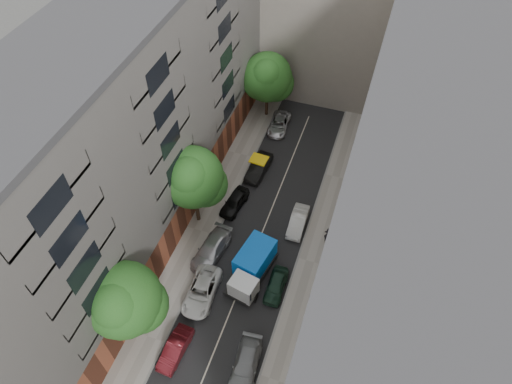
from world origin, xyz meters
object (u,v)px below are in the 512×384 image
at_px(car_left_5, 259,167).
at_px(car_right_1, 246,365).
at_px(car_left_1, 175,349).
at_px(tree_near, 125,302).
at_px(tree_mid, 193,180).
at_px(car_left_6, 279,124).
at_px(tarp_truck, 252,266).
at_px(lamp_post, 140,298).
at_px(car_right_3, 298,221).
at_px(pedestrian, 328,235).
at_px(car_right_2, 276,285).
at_px(car_left_3, 211,250).
at_px(car_left_4, 234,202).
at_px(car_left_2, 202,291).
at_px(tree_far, 268,79).

distance_m(car_left_5, car_right_1, 20.71).
relative_size(car_left_1, tree_near, 0.46).
bearing_deg(tree_mid, car_left_6, 77.52).
bearing_deg(tarp_truck, car_right_1, -63.12).
height_order(car_left_6, lamp_post, lamp_post).
xyz_separation_m(tarp_truck, car_right_3, (2.37, 6.58, -0.80)).
bearing_deg(car_left_1, pedestrian, 61.52).
relative_size(car_right_2, tree_near, 0.44).
relative_size(car_left_3, car_right_1, 1.13).
height_order(car_left_1, car_left_6, car_left_1).
relative_size(car_left_4, tree_near, 0.48).
distance_m(car_left_1, lamp_post, 5.06).
bearing_deg(lamp_post, tarp_truck, 47.52).
bearing_deg(car_left_2, car_left_3, 97.69).
xyz_separation_m(tarp_truck, tree_near, (-6.75, -8.13, 4.22)).
distance_m(car_left_2, pedestrian, 12.49).
relative_size(car_left_1, pedestrian, 2.11).
bearing_deg(tree_near, car_left_5, 80.61).
bearing_deg(car_left_6, lamp_post, -99.76).
height_order(car_left_1, tree_near, tree_near).
height_order(tarp_truck, tree_mid, tree_mid).
bearing_deg(car_left_5, car_left_6, 94.52).
xyz_separation_m(car_left_1, car_left_5, (0.00, 20.54, 0.10)).
distance_m(tarp_truck, car_left_4, 8.12).
relative_size(car_left_6, car_right_3, 1.12).
height_order(car_left_3, car_right_1, car_left_3).
relative_size(car_right_1, tree_mid, 0.52).
relative_size(car_right_2, car_right_3, 0.92).
xyz_separation_m(car_left_5, tree_near, (-3.35, -20.25, 4.95)).
xyz_separation_m(car_left_6, tree_far, (-2.04, 1.73, 4.60)).
xyz_separation_m(car_left_2, car_left_4, (-0.80, 10.09, -0.01)).
distance_m(tarp_truck, car_left_2, 4.73).
bearing_deg(tarp_truck, car_left_2, -125.62).
xyz_separation_m(car_left_6, tree_near, (-3.35, -27.71, 5.05)).
bearing_deg(pedestrian, car_left_2, 55.50).
bearing_deg(car_right_1, car_left_6, 96.49).
bearing_deg(tree_far, car_left_5, -77.50).
height_order(car_left_2, car_right_1, car_left_2).
xyz_separation_m(car_right_1, car_right_2, (0.19, 7.20, -0.02)).
bearing_deg(pedestrian, tree_near, 59.02).
distance_m(car_right_1, car_right_3, 14.40).
distance_m(car_left_6, pedestrian, 16.51).
relative_size(car_left_3, tree_near, 0.61).
distance_m(car_left_3, pedestrian, 10.73).
height_order(car_left_1, car_left_2, car_left_2).
bearing_deg(car_right_3, car_left_3, -140.62).
height_order(car_left_5, car_left_6, car_left_5).
height_order(car_right_3, tree_mid, tree_mid).
distance_m(car_left_2, car_left_6, 22.77).
relative_size(tree_far, pedestrian, 4.28).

